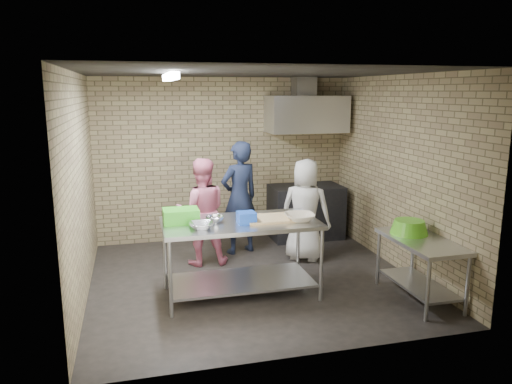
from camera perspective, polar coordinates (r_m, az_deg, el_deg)
floor at (r=6.65m, az=-0.41°, el=-10.14°), size 4.20×4.20×0.00m
ceiling at (r=6.17m, az=-0.45°, el=13.81°), size 4.20×4.20×0.00m
back_wall at (r=8.20m, az=-3.81°, el=3.81°), size 4.20×0.06×2.70m
front_wall at (r=4.40m, az=5.88°, el=-3.16°), size 4.20×0.06×2.70m
left_wall at (r=6.12m, az=-19.87°, el=0.42°), size 0.06×4.00×2.70m
right_wall at (r=7.07m, az=16.33°, el=2.09°), size 0.06×4.00×2.70m
prep_table at (r=6.02m, az=-1.79°, el=-7.75°), size 1.87×0.94×0.94m
side_counter at (r=6.25m, az=18.57°, el=-8.54°), size 0.60×1.20×0.75m
stove at (r=8.40m, az=5.82°, el=-2.30°), size 1.20×0.70×0.90m
range_hood at (r=8.20m, az=5.93°, el=9.04°), size 1.30×0.60×0.60m
hood_duct at (r=8.34m, az=5.64°, el=12.18°), size 0.35×0.30×0.30m
wall_shelf at (r=8.50m, az=7.38°, el=7.88°), size 0.80×0.20×0.04m
fluorescent_fixture at (r=6.01m, az=-9.99°, el=13.12°), size 0.10×1.25×0.08m
green_crate at (r=5.87m, az=-8.77°, el=-2.77°), size 0.42×0.31×0.17m
blue_tub at (r=5.78m, az=-1.12°, el=-3.02°), size 0.21×0.21×0.14m
cutting_board at (r=5.94m, az=1.52°, el=-3.13°), size 0.57×0.44×0.03m
mixing_bowl_a at (r=5.60m, az=-6.39°, el=-3.92°), size 0.33×0.33×0.07m
mixing_bowl_b at (r=5.87m, az=-4.80°, el=-3.17°), size 0.25×0.25×0.07m
ceramic_bowl at (r=5.92m, az=5.13°, el=-2.95°), size 0.40×0.40×0.09m
green_basin at (r=6.31m, az=17.47°, el=-3.91°), size 0.46×0.46×0.17m
bottle_red at (r=8.40m, az=5.80°, el=8.63°), size 0.07×0.07×0.18m
man_navy at (r=7.48m, az=-1.94°, el=-0.67°), size 0.74×0.60×1.74m
woman_pink at (r=7.05m, az=-6.39°, el=-2.32°), size 0.79×0.64×1.55m
woman_white at (r=7.22m, az=5.79°, el=-2.09°), size 0.88×0.81×1.52m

